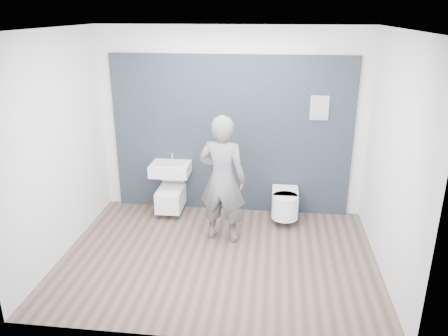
# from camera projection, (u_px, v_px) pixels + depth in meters

# --- Properties ---
(ground) EXTENTS (4.00, 4.00, 0.00)m
(ground) POSITION_uv_depth(u_px,v_px,m) (218.00, 257.00, 5.61)
(ground) COLOR brown
(ground) RESTS_ON ground
(room_shell) EXTENTS (4.00, 4.00, 4.00)m
(room_shell) POSITION_uv_depth(u_px,v_px,m) (218.00, 125.00, 5.02)
(room_shell) COLOR silver
(room_shell) RESTS_ON ground
(tile_wall) EXTENTS (3.60, 0.06, 2.40)m
(tile_wall) POSITION_uv_depth(u_px,v_px,m) (230.00, 208.00, 6.99)
(tile_wall) COLOR black
(tile_wall) RESTS_ON ground
(washbasin) EXTENTS (0.58, 0.44, 0.44)m
(washbasin) POSITION_uv_depth(u_px,v_px,m) (170.00, 169.00, 6.61)
(washbasin) COLOR white
(washbasin) RESTS_ON ground
(toilet_square) EXTENTS (0.37, 0.54, 0.65)m
(toilet_square) POSITION_uv_depth(u_px,v_px,m) (171.00, 197.00, 6.71)
(toilet_square) COLOR white
(toilet_square) RESTS_ON ground
(toilet_rounded) EXTENTS (0.39, 0.66, 0.35)m
(toilet_rounded) POSITION_uv_depth(u_px,v_px,m) (285.00, 203.00, 6.45)
(toilet_rounded) COLOR white
(toilet_rounded) RESTS_ON ground
(info_placard) EXTENTS (0.26, 0.03, 0.35)m
(info_placard) POSITION_uv_depth(u_px,v_px,m) (311.00, 214.00, 6.80)
(info_placard) COLOR silver
(info_placard) RESTS_ON ground
(visitor) EXTENTS (0.70, 0.52, 1.75)m
(visitor) POSITION_uv_depth(u_px,v_px,m) (222.00, 180.00, 5.77)
(visitor) COLOR slate
(visitor) RESTS_ON ground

